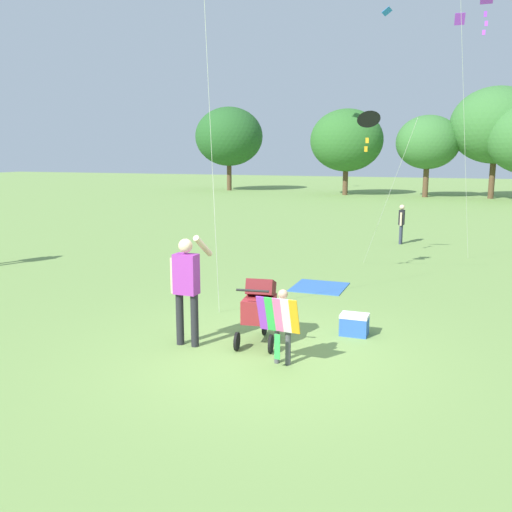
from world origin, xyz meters
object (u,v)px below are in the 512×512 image
Objects in this scene: child_with_butterfly_kite at (282,320)px; kite_green_novelty at (369,121)px; stroller at (259,305)px; person_adult_flyer at (187,282)px; person_red_shirt at (402,221)px; cooler_box at (354,324)px; picnic_blanket at (319,287)px.

kite_green_novelty reaches higher than child_with_butterfly_kite.
stroller is 7.62m from kite_green_novelty.
person_red_shirt is (2.13, 11.01, -0.25)m from person_adult_flyer.
cooler_box is (0.81, -6.04, -3.55)m from kite_green_novelty.
kite_green_novelty reaches higher than stroller.
person_adult_flyer reaches higher than cooler_box.
child_with_butterfly_kite is 8.27m from kite_green_novelty.
kite_green_novelty is 4.71m from person_red_shirt.
stroller reaches higher than picnic_blanket.
kite_green_novelty is at bearing 85.77° from stroller.
kite_green_novelty reaches higher than person_adult_flyer.
stroller is at bearing 128.67° from child_with_butterfly_kite.
person_red_shirt is at bearing 79.07° from person_adult_flyer.
person_red_shirt is 1.04× the size of picnic_blanket.
picnic_blanket is at bearing 89.56° from stroller.
person_adult_flyer reaches higher than person_red_shirt.
person_adult_flyer is 11.21m from person_red_shirt.
kite_green_novelty is 3.26× the size of picnic_blanket.
person_adult_flyer is at bearing -103.46° from picnic_blanket.
cooler_box is at bearing -82.34° from kite_green_novelty.
child_with_butterfly_kite is at bearing -114.03° from cooler_box.
person_red_shirt reaches higher than child_with_butterfly_kite.
stroller is 0.87× the size of person_red_shirt.
stroller is (-0.60, 0.75, -0.05)m from child_with_butterfly_kite.
person_adult_flyer is 1.57× the size of stroller.
person_red_shirt is at bearing 80.44° from kite_green_novelty.
picnic_blanket is (-0.57, 4.60, -0.65)m from child_with_butterfly_kite.
kite_green_novelty is (0.51, 6.93, 3.12)m from stroller.
kite_green_novelty is at bearing 97.66° from cooler_box.
cooler_box is at bearing 65.97° from child_with_butterfly_kite.
picnic_blanket is 3.24m from cooler_box.
picnic_blanket is at bearing -98.92° from kite_green_novelty.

